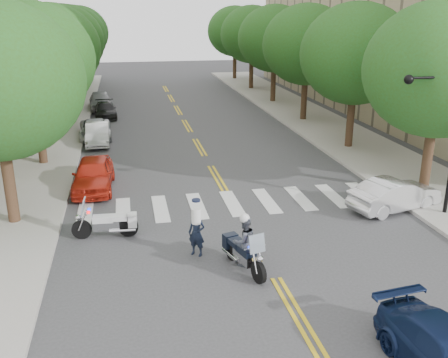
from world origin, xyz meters
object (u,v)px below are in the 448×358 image
object	(u,v)px
motorcycle_parked	(111,223)
convertible	(395,194)
motorcycle_police	(243,245)
officer_standing	(197,233)

from	to	relation	value
motorcycle_parked	convertible	world-z (taller)	motorcycle_parked
motorcycle_police	motorcycle_parked	bearing A→B (deg)	-54.36
motorcycle_parked	officer_standing	size ratio (longest dim) A/B	1.47
officer_standing	convertible	bearing A→B (deg)	51.01
motorcycle_parked	officer_standing	xyz separation A→B (m)	(2.89, -2.03, 0.28)
officer_standing	convertible	world-z (taller)	officer_standing
motorcycle_police	convertible	xyz separation A→B (m)	(7.37, 3.72, -0.20)
motorcycle_police	motorcycle_parked	xyz separation A→B (m)	(-4.20, 3.30, -0.33)
motorcycle_police	convertible	world-z (taller)	motorcycle_police
motorcycle_police	officer_standing	xyz separation A→B (m)	(-1.32, 1.27, -0.05)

